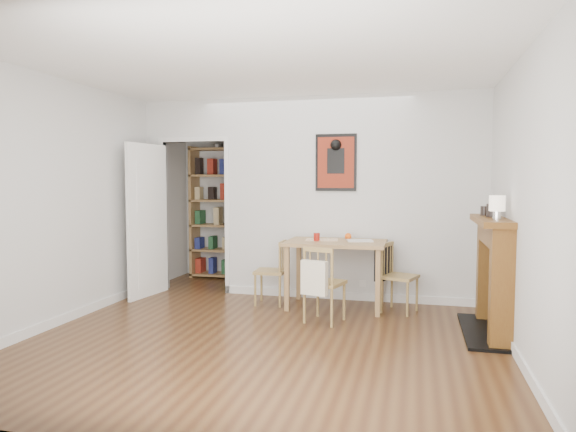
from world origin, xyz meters
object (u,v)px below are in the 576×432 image
(chair_left, at_px, (270,272))
(red_glass, at_px, (317,237))
(orange_fruit, at_px, (348,236))
(dining_table, at_px, (336,249))
(chair_right, at_px, (398,276))
(fireplace, at_px, (495,272))
(ceramic_jar_b, at_px, (484,211))
(bookshelf, at_px, (219,213))
(notebook, at_px, (360,241))
(mantel_lamp, at_px, (497,205))
(chair_front, at_px, (324,283))
(ceramic_jar_a, at_px, (492,210))

(chair_left, xyz_separation_m, red_glass, (0.58, -0.02, 0.45))
(orange_fruit, bearing_deg, dining_table, -126.78)
(chair_right, relative_size, red_glass, 8.36)
(fireplace, relative_size, ceramic_jar_b, 12.86)
(ceramic_jar_b, bearing_deg, bookshelf, 153.52)
(chair_left, xyz_separation_m, bookshelf, (-1.27, 1.50, 0.62))
(orange_fruit, distance_m, notebook, 0.19)
(chair_right, height_order, bookshelf, bookshelf)
(chair_left, distance_m, chair_right, 1.54)
(dining_table, height_order, ceramic_jar_b, ceramic_jar_b)
(dining_table, xyz_separation_m, mantel_lamp, (1.65, -0.98, 0.60))
(orange_fruit, relative_size, ceramic_jar_b, 0.85)
(chair_left, relative_size, chair_front, 0.95)
(dining_table, relative_size, red_glass, 12.21)
(dining_table, relative_size, mantel_lamp, 5.17)
(fireplace, distance_m, notebook, 1.60)
(notebook, xyz_separation_m, ceramic_jar_a, (1.38, -0.65, 0.42))
(bookshelf, bearing_deg, ceramic_jar_b, -26.48)
(chair_front, relative_size, ceramic_jar_b, 8.55)
(notebook, height_order, mantel_lamp, mantel_lamp)
(chair_right, height_order, fireplace, fireplace)
(dining_table, distance_m, chair_left, 0.87)
(mantel_lamp, bearing_deg, chair_right, 133.86)
(chair_right, xyz_separation_m, mantel_lamp, (0.92, -0.95, 0.88))
(chair_front, xyz_separation_m, ceramic_jar_b, (1.64, 0.30, 0.79))
(bookshelf, relative_size, ceramic_jar_b, 21.12)
(chair_front, height_order, fireplace, fireplace)
(ceramic_jar_a, bearing_deg, ceramic_jar_b, 100.90)
(chair_left, height_order, chair_right, chair_right)
(chair_right, height_order, ceramic_jar_b, ceramic_jar_b)
(chair_left, bearing_deg, dining_table, 1.83)
(dining_table, bearing_deg, red_glass, -169.14)
(fireplace, bearing_deg, chair_right, 146.06)
(bookshelf, xyz_separation_m, ceramic_jar_a, (3.74, -2.08, 0.21))
(fireplace, xyz_separation_m, mantel_lamp, (-0.04, -0.31, 0.68))
(ceramic_jar_a, bearing_deg, chair_left, 166.92)
(fireplace, distance_m, mantel_lamp, 0.75)
(notebook, bearing_deg, mantel_lamp, -37.09)
(red_glass, height_order, orange_fruit, red_glass)
(fireplace, bearing_deg, notebook, 152.75)
(bookshelf, distance_m, ceramic_jar_b, 4.14)
(chair_front, relative_size, orange_fruit, 10.05)
(dining_table, bearing_deg, bookshelf, 144.63)
(chair_right, bearing_deg, bookshelf, 151.85)
(chair_front, relative_size, mantel_lamp, 3.65)
(dining_table, bearing_deg, chair_right, -2.27)
(bookshelf, xyz_separation_m, fireplace, (3.77, -2.15, -0.40))
(chair_right, bearing_deg, fireplace, -33.94)
(chair_right, bearing_deg, chair_front, -139.86)
(chair_left, bearing_deg, fireplace, -14.52)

